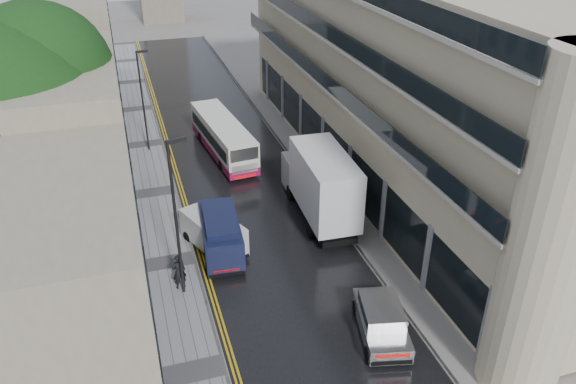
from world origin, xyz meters
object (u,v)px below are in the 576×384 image
tree_far (42,89)px  silver_hatchback (369,345)px  tree_near (13,159)px  pedestrian (179,271)px  white_van (215,251)px  navy_van (207,253)px  lamp_post_far (143,103)px  cream_bus (221,154)px  white_lorry (310,203)px  lamp_post_near (176,222)px

tree_far → silver_hatchback: (13.81, -23.58, -5.39)m
tree_near → pedestrian: size_ratio=6.91×
tree_near → white_van: bearing=-11.2°
tree_far → navy_van: size_ratio=2.46×
silver_hatchback → white_van: size_ratio=1.01×
white_van → lamp_post_far: lamp_post_far is taller
white_van → navy_van: (-0.53, -0.53, 0.30)m
cream_bus → white_lorry: size_ratio=1.13×
lamp_post_near → navy_van: bearing=26.7°
white_van → silver_hatchback: bearing=-81.8°
tree_far → cream_bus: bearing=-17.6°
lamp_post_near → pedestrian: bearing=91.6°
tree_far → lamp_post_far: 7.08m
white_lorry → lamp_post_far: size_ratio=1.14×
white_lorry → lamp_post_near: bearing=-156.4°
cream_bus → pedestrian: bearing=-116.4°
white_lorry → lamp_post_far: 17.25m
white_lorry → lamp_post_near: lamp_post_near is taller
tree_near → pedestrian: tree_near is taller
white_lorry → silver_hatchback: size_ratio=2.01×
cream_bus → silver_hatchback: cream_bus is taller
tree_near → navy_van: bearing=-15.3°
tree_near → navy_van: 10.44m
lamp_post_far → cream_bus: bearing=-56.1°
white_lorry → lamp_post_far: lamp_post_far is taller
pedestrian → lamp_post_far: (-0.06, 17.82, 2.85)m
pedestrian → lamp_post_far: 18.05m
tree_near → cream_bus: tree_near is taller
cream_bus → tree_near: bearing=-146.9°
tree_near → tree_far: size_ratio=1.11×
tree_far → tree_near: bearing=-91.3°
cream_bus → lamp_post_near: size_ratio=1.19×
silver_hatchback → lamp_post_near: lamp_post_near is taller
white_lorry → navy_van: size_ratio=1.74×
lamp_post_near → cream_bus: bearing=56.2°
white_van → navy_van: size_ratio=0.86×
tree_near → navy_van: (8.48, -2.31, -5.64)m
cream_bus → lamp_post_far: size_ratio=1.29×
pedestrian → lamp_post_near: (0.11, -0.39, 3.18)m
silver_hatchback → white_van: bearing=133.0°
white_lorry → white_van: 6.13m
tree_far → silver_hatchback: tree_far is taller
white_van → pedestrian: bearing=-167.7°
white_lorry → navy_van: (-6.39, -1.74, -1.03)m
navy_van → pedestrian: (-1.60, -0.92, -0.18)m
navy_van → silver_hatchback: bearing=-50.9°
white_van → navy_van: navy_van is taller
navy_van → tree_far: bearing=122.9°
cream_bus → lamp_post_near: 14.12m
silver_hatchback → lamp_post_far: (-7.30, 25.17, 3.13)m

